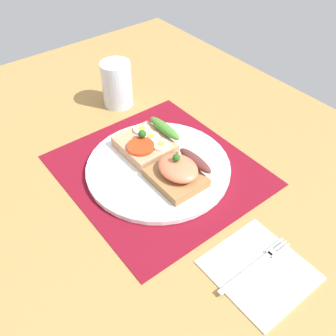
% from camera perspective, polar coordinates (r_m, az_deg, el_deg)
% --- Properties ---
extents(ground_plane, '(1.20, 0.90, 0.03)m').
position_cam_1_polar(ground_plane, '(0.75, -1.41, -1.24)').
color(ground_plane, '#A57840').
extents(placemat, '(0.36, 0.33, 0.00)m').
position_cam_1_polar(placemat, '(0.74, -1.44, -0.26)').
color(placemat, maroon).
rests_on(placemat, ground_plane).
extents(plate, '(0.28, 0.28, 0.01)m').
position_cam_1_polar(plate, '(0.73, -1.45, 0.11)').
color(plate, white).
rests_on(plate, placemat).
extents(sandwich_egg_tomato, '(0.11, 0.11, 0.04)m').
position_cam_1_polar(sandwich_egg_tomato, '(0.76, -3.07, 3.81)').
color(sandwich_egg_tomato, tan).
rests_on(sandwich_egg_tomato, plate).
extents(sandwich_salmon, '(0.10, 0.10, 0.05)m').
position_cam_1_polar(sandwich_salmon, '(0.69, 1.68, -0.50)').
color(sandwich_salmon, olive).
rests_on(sandwich_salmon, plate).
extents(napkin, '(0.14, 0.14, 0.01)m').
position_cam_1_polar(napkin, '(0.61, 13.46, -14.51)').
color(napkin, white).
rests_on(napkin, ground_plane).
extents(fork, '(0.02, 0.15, 0.00)m').
position_cam_1_polar(fork, '(0.61, 13.11, -13.79)').
color(fork, '#B7B7BC').
rests_on(fork, napkin).
extents(drinking_glass, '(0.07, 0.07, 0.11)m').
position_cam_1_polar(drinking_glass, '(0.90, -7.63, 12.30)').
color(drinking_glass, silver).
rests_on(drinking_glass, ground_plane).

